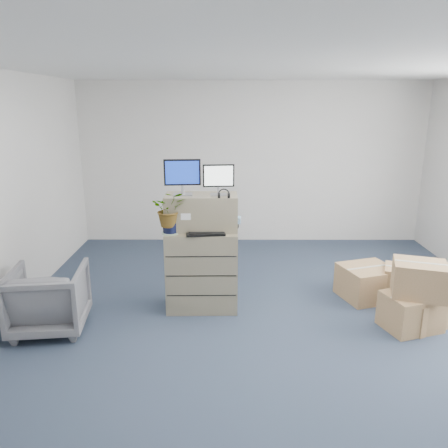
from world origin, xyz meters
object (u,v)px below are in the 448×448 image
(water_bottle, at_px, (205,218))
(filing_cabinet_lower, at_px, (202,269))
(potted_plant, at_px, (170,214))
(keyboard, at_px, (206,234))
(monitor_left, at_px, (182,175))
(monitor_right, at_px, (219,178))
(office_chair, at_px, (48,296))

(water_bottle, bearing_deg, filing_cabinet_lower, -118.64)
(potted_plant, bearing_deg, keyboard, -5.74)
(monitor_left, height_order, monitor_right, monitor_left)
(water_bottle, bearing_deg, monitor_left, -165.30)
(monitor_left, relative_size, monitor_right, 1.17)
(monitor_right, relative_size, office_chair, 0.46)
(keyboard, xyz_separation_m, office_chair, (-1.71, -0.39, -0.60))
(filing_cabinet_lower, distance_m, keyboard, 0.53)
(filing_cabinet_lower, relative_size, monitor_right, 2.72)
(monitor_right, xyz_separation_m, potted_plant, (-0.55, -0.14, -0.39))
(monitor_left, relative_size, keyboard, 0.95)
(monitor_left, bearing_deg, filing_cabinet_lower, -8.74)
(potted_plant, bearing_deg, monitor_right, 14.20)
(filing_cabinet_lower, bearing_deg, office_chair, -162.41)
(monitor_left, bearing_deg, monitor_right, -4.61)
(monitor_left, bearing_deg, potted_plant, -139.42)
(filing_cabinet_lower, bearing_deg, monitor_left, 174.86)
(monitor_right, distance_m, office_chair, 2.28)
(monitor_right, bearing_deg, office_chair, -168.31)
(office_chair, bearing_deg, potted_plant, -168.71)
(monitor_right, height_order, water_bottle, monitor_right)
(filing_cabinet_lower, distance_m, water_bottle, 0.63)
(filing_cabinet_lower, bearing_deg, keyboard, -72.10)
(monitor_left, xyz_separation_m, office_chair, (-1.44, -0.57, -1.24))
(filing_cabinet_lower, xyz_separation_m, keyboard, (0.06, -0.17, 0.50))
(water_bottle, xyz_separation_m, potted_plant, (-0.39, -0.21, 0.10))
(monitor_left, height_order, water_bottle, monitor_left)
(filing_cabinet_lower, height_order, potted_plant, potted_plant)
(filing_cabinet_lower, xyz_separation_m, water_bottle, (0.04, 0.08, 0.62))
(water_bottle, bearing_deg, monitor_right, -22.99)
(keyboard, xyz_separation_m, water_bottle, (-0.01, 0.25, 0.12))
(monitor_left, xyz_separation_m, keyboard, (0.27, -0.18, -0.64))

